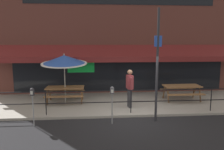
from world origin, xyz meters
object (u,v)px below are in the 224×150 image
at_px(pedestrian_walking, 130,86).
at_px(patio_umbrella_left, 64,60).
at_px(parking_meter_far, 112,94).
at_px(parking_meter_near, 32,95).
at_px(picnic_table_left, 65,90).
at_px(picnic_table_centre, 182,89).
at_px(street_sign_pole, 157,65).

bearing_deg(pedestrian_walking, patio_umbrella_left, 161.60).
bearing_deg(parking_meter_far, pedestrian_walking, 61.24).
distance_m(parking_meter_near, parking_meter_far, 2.84).
relative_size(picnic_table_left, patio_umbrella_left, 0.75).
bearing_deg(picnic_table_centre, pedestrian_walking, -161.69).
relative_size(picnic_table_centre, patio_umbrella_left, 0.75).
height_order(patio_umbrella_left, pedestrian_walking, patio_umbrella_left).
bearing_deg(parking_meter_near, parking_meter_far, 0.12).
xyz_separation_m(picnic_table_left, picnic_table_centre, (5.77, -0.10, 0.00)).
bearing_deg(patio_umbrella_left, picnic_table_left, 90.00).
bearing_deg(picnic_table_left, pedestrian_walking, -18.88).
bearing_deg(picnic_table_left, street_sign_pole, -34.21).
height_order(parking_meter_near, street_sign_pole, street_sign_pole).
distance_m(pedestrian_walking, street_sign_pole, 2.05).
bearing_deg(picnic_table_centre, patio_umbrella_left, 179.30).
bearing_deg(parking_meter_near, pedestrian_walking, 24.18).
height_order(picnic_table_left, picnic_table_centre, same).
bearing_deg(picnic_table_centre, parking_meter_far, -144.90).
bearing_deg(picnic_table_left, parking_meter_far, -52.77).
bearing_deg(parking_meter_far, parking_meter_near, -179.88).
bearing_deg(patio_umbrella_left, picnic_table_centre, -0.70).
bearing_deg(picnic_table_centre, parking_meter_near, -158.26).
height_order(picnic_table_centre, street_sign_pole, street_sign_pole).
bearing_deg(street_sign_pole, pedestrian_walking, 116.70).
bearing_deg(parking_meter_near, picnic_table_left, 73.81).
bearing_deg(pedestrian_walking, parking_meter_near, -155.82).
bearing_deg(parking_meter_near, picnic_table_centre, 21.74).
height_order(parking_meter_near, parking_meter_far, same).
height_order(patio_umbrella_left, street_sign_pole, street_sign_pole).
distance_m(picnic_table_left, parking_meter_far, 3.43).
xyz_separation_m(pedestrian_walking, street_sign_pole, (0.77, -1.53, 1.12)).
xyz_separation_m(patio_umbrella_left, parking_meter_near, (-0.79, -2.68, -1.03)).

